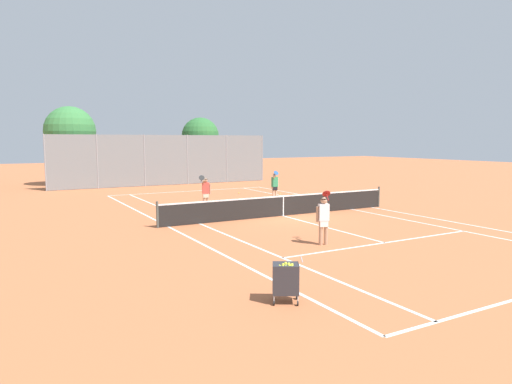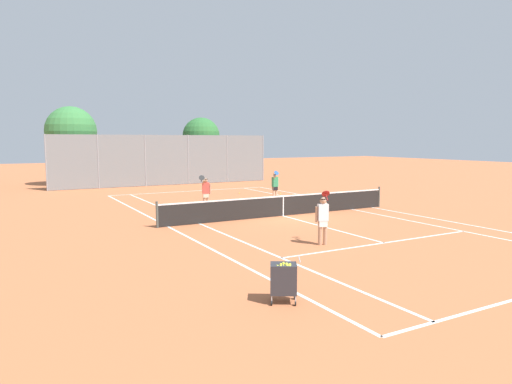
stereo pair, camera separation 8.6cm
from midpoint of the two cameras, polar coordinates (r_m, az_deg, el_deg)
name	(u,v)px [view 1 (the left image)]	position (r m, az deg, el deg)	size (l,w,h in m)	color
ground_plane	(283,216)	(21.15, 3.30, -3.00)	(120.00, 120.00, 0.00)	#BC663D
court_line_markings	(283,216)	(21.15, 3.30, -2.99)	(11.10, 23.90, 0.01)	silver
tennis_net	(283,205)	(21.07, 3.31, -1.64)	(12.00, 0.10, 1.07)	#474C47
ball_cart	(286,278)	(9.96, 3.48, -10.71)	(0.77, 0.72, 0.96)	#2D2D33
player_near_side	(323,217)	(15.35, 8.28, -3.16)	(0.83, 0.69, 1.77)	tan
player_far_left	(206,191)	(23.04, -6.41, 0.07)	(0.80, 0.71, 1.77)	tan
player_far_right	(275,185)	(26.29, 2.27, 0.90)	(0.64, 0.75, 1.77)	#D8A884
loose_tennis_ball_0	(339,203)	(25.79, 10.21, -1.31)	(0.07, 0.07, 0.07)	#D1DB33
loose_tennis_ball_1	(218,202)	(25.55, -4.91, -1.30)	(0.07, 0.07, 0.07)	#D1DB33
loose_tennis_ball_2	(205,197)	(28.05, -6.53, -0.63)	(0.07, 0.07, 0.07)	#D1DB33
loose_tennis_ball_3	(239,193)	(30.01, -2.24, -0.13)	(0.07, 0.07, 0.07)	#D1DB33
loose_tennis_ball_4	(280,194)	(29.51, 2.93, -0.24)	(0.07, 0.07, 0.07)	#D1DB33
back_fence	(167,160)	(36.20, -11.19, 3.94)	(17.32, 0.08, 3.92)	gray
tree_behind_left	(71,133)	(38.13, -22.23, 6.87)	(3.82, 3.82, 6.08)	brown
tree_behind_right	(201,137)	(39.16, -6.99, 6.78)	(3.14, 3.14, 5.40)	brown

